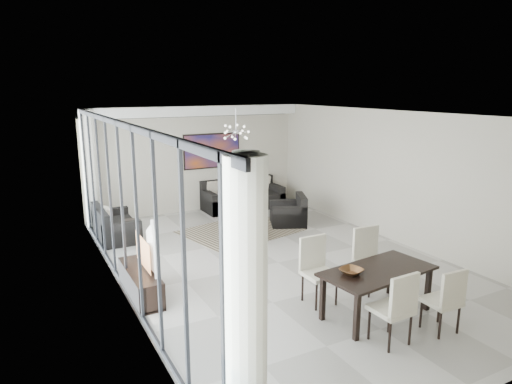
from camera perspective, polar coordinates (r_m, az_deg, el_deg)
room_shell at (r=8.94m, az=5.42°, el=0.42°), size 6.00×9.00×2.90m
window_wall at (r=7.67m, az=-15.77°, el=-1.99°), size 0.37×8.95×2.90m
soffit at (r=12.38m, az=-7.47°, el=10.02°), size 5.98×0.40×0.26m
painting at (r=12.83m, az=-5.50°, el=5.14°), size 1.68×0.04×0.98m
chandelier at (r=10.88m, az=-2.52°, el=7.51°), size 0.66×0.66×0.71m
rug at (r=11.04m, az=-1.96°, el=-4.85°), size 2.95×2.50×0.01m
coffee_table at (r=10.38m, az=-1.71°, el=-4.87°), size 1.04×1.04×0.36m
bowl_coffee at (r=10.36m, az=-1.99°, el=-3.79°), size 0.23×0.23×0.07m
sofa_main at (r=13.03m, az=-1.71°, el=-0.83°), size 2.27×0.93×0.83m
loveseat at (r=10.94m, az=-17.30°, el=-4.27°), size 0.84×1.49×0.75m
armchair at (r=11.54m, az=4.20°, el=-2.79°), size 1.14×1.16×0.75m
side_table at (r=10.61m, az=-15.46°, el=-4.28°), size 0.35×0.35×0.49m
tv_console at (r=7.92m, az=-14.23°, el=-10.92°), size 0.41×1.46×0.46m
television at (r=7.82m, az=-13.45°, el=-6.84°), size 0.40×1.13×0.65m
dining_table at (r=7.16m, az=14.96°, el=-10.00°), size 1.84×1.06×0.73m
dining_chair_sw at (r=6.43m, az=17.22°, el=-13.25°), size 0.50×0.50×1.05m
dining_chair_se at (r=6.98m, az=22.76°, el=-12.00°), size 0.47×0.47×0.97m
dining_chair_nw at (r=7.44m, az=7.53°, el=-8.99°), size 0.49×0.49×1.07m
dining_chair_ne at (r=8.03m, az=13.94°, el=-7.54°), size 0.53×0.53×1.08m
bowl_dining at (r=6.87m, az=11.83°, el=-9.68°), size 0.40×0.40×0.08m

